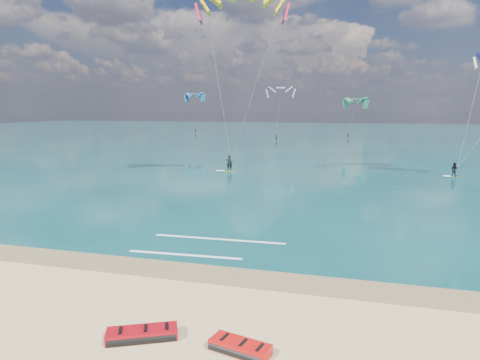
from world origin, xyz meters
name	(u,v)px	position (x,y,z in m)	size (l,w,h in m)	color
ground	(295,168)	(0.00, 40.00, 0.00)	(320.00, 320.00, 0.00)	tan
wet_sand_strip	(192,271)	(0.00, 3.00, 0.00)	(320.00, 2.40, 0.01)	olive
sea	(327,136)	(0.00, 104.00, 0.02)	(320.00, 200.00, 0.04)	#0B3B40
packed_kite_left	(142,339)	(0.55, -3.15, 0.00)	(2.60, 1.14, 0.42)	#A20812
packed_kite_mid	(240,352)	(4.01, -3.06, 0.00)	(2.20, 1.11, 0.40)	red
kitesurfer_main	(235,81)	(-5.62, 31.06, 10.68)	(11.56, 9.38, 20.77)	#A7CC18
shoreline_foam	(205,246)	(-0.71, 6.73, 0.04)	(8.13, 3.66, 0.01)	white
distant_kites	(267,116)	(-13.91, 90.10, 5.60)	(50.35, 24.27, 12.02)	#2565A1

